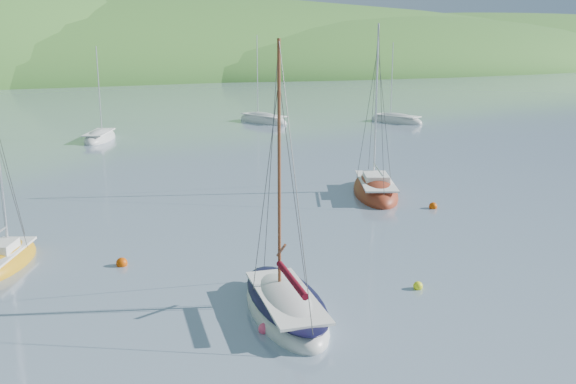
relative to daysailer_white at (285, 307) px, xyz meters
name	(u,v)px	position (x,y,z in m)	size (l,w,h in m)	color
ground	(359,308)	(2.70, -0.65, -0.23)	(700.00, 700.00, 0.00)	slate
shoreline_hills	(2,74)	(-6.96, 171.77, -0.23)	(690.00, 135.00, 56.00)	#35732C
daysailer_white	(285,307)	(0.00, 0.00, 0.00)	(3.48, 7.08, 10.43)	silver
sloop_red	(375,191)	(12.60, 14.18, -0.01)	(5.64, 8.18, 11.50)	maroon
sailboat_yellow	(3,261)	(-9.25, 9.75, -0.06)	(4.09, 5.75, 7.11)	orange
distant_sloop_a	(100,138)	(-0.08, 44.11, -0.06)	(4.98, 7.19, 9.72)	silver
distant_sloop_b	(263,121)	(19.42, 49.99, -0.05)	(5.04, 8.06, 10.85)	silver
distant_sloop_d	(396,121)	(33.70, 43.55, -0.06)	(4.86, 7.40, 9.97)	silver
mooring_buoys	(308,252)	(3.59, 5.50, -0.11)	(18.85, 11.37, 0.49)	#EBF917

